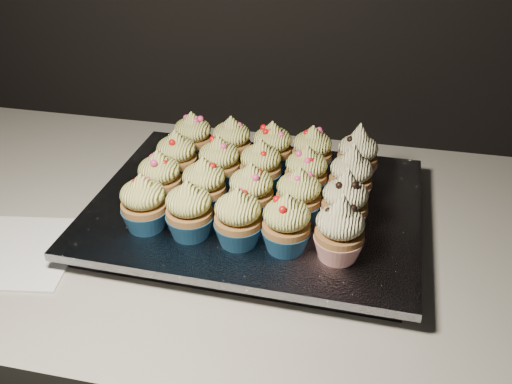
% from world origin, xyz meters
% --- Properties ---
extents(worktop, '(2.44, 0.64, 0.04)m').
position_xyz_m(worktop, '(0.00, 1.70, 0.88)').
color(worktop, beige).
rests_on(worktop, cabinet).
extents(napkin, '(0.18, 0.18, 0.00)m').
position_xyz_m(napkin, '(-0.43, 1.56, 0.90)').
color(napkin, white).
rests_on(napkin, worktop).
extents(baking_tray, '(0.44, 0.34, 0.02)m').
position_xyz_m(baking_tray, '(-0.12, 1.71, 0.91)').
color(baking_tray, black).
rests_on(baking_tray, worktop).
extents(foil_lining, '(0.48, 0.38, 0.01)m').
position_xyz_m(foil_lining, '(-0.12, 1.71, 0.93)').
color(foil_lining, silver).
rests_on(foil_lining, baking_tray).
extents(cupcake_0, '(0.06, 0.06, 0.08)m').
position_xyz_m(cupcake_0, '(-0.25, 1.61, 0.97)').
color(cupcake_0, navy).
rests_on(cupcake_0, foil_lining).
extents(cupcake_1, '(0.06, 0.06, 0.08)m').
position_xyz_m(cupcake_1, '(-0.19, 1.61, 0.97)').
color(cupcake_1, navy).
rests_on(cupcake_1, foil_lining).
extents(cupcake_2, '(0.06, 0.06, 0.08)m').
position_xyz_m(cupcake_2, '(-0.12, 1.61, 0.97)').
color(cupcake_2, navy).
rests_on(cupcake_2, foil_lining).
extents(cupcake_3, '(0.06, 0.06, 0.08)m').
position_xyz_m(cupcake_3, '(-0.06, 1.61, 0.97)').
color(cupcake_3, navy).
rests_on(cupcake_3, foil_lining).
extents(cupcake_4, '(0.06, 0.06, 0.10)m').
position_xyz_m(cupcake_4, '(0.01, 1.60, 0.97)').
color(cupcake_4, '#A52017').
rests_on(cupcake_4, foil_lining).
extents(cupcake_5, '(0.06, 0.06, 0.08)m').
position_xyz_m(cupcake_5, '(-0.26, 1.68, 0.97)').
color(cupcake_5, navy).
rests_on(cupcake_5, foil_lining).
extents(cupcake_6, '(0.06, 0.06, 0.08)m').
position_xyz_m(cupcake_6, '(-0.19, 1.67, 0.97)').
color(cupcake_6, navy).
rests_on(cupcake_6, foil_lining).
extents(cupcake_7, '(0.06, 0.06, 0.08)m').
position_xyz_m(cupcake_7, '(-0.12, 1.67, 0.97)').
color(cupcake_7, navy).
rests_on(cupcake_7, foil_lining).
extents(cupcake_8, '(0.06, 0.06, 0.08)m').
position_xyz_m(cupcake_8, '(-0.06, 1.67, 0.97)').
color(cupcake_8, navy).
rests_on(cupcake_8, foil_lining).
extents(cupcake_9, '(0.06, 0.06, 0.10)m').
position_xyz_m(cupcake_9, '(0.01, 1.67, 0.97)').
color(cupcake_9, '#A52017').
rests_on(cupcake_9, foil_lining).
extents(cupcake_10, '(0.06, 0.06, 0.08)m').
position_xyz_m(cupcake_10, '(-0.25, 1.74, 0.97)').
color(cupcake_10, navy).
rests_on(cupcake_10, foil_lining).
extents(cupcake_11, '(0.06, 0.06, 0.08)m').
position_xyz_m(cupcake_11, '(-0.18, 1.74, 0.97)').
color(cupcake_11, navy).
rests_on(cupcake_11, foil_lining).
extents(cupcake_12, '(0.06, 0.06, 0.08)m').
position_xyz_m(cupcake_12, '(-0.12, 1.74, 0.97)').
color(cupcake_12, navy).
rests_on(cupcake_12, foil_lining).
extents(cupcake_13, '(0.06, 0.06, 0.08)m').
position_xyz_m(cupcake_13, '(-0.05, 1.74, 0.97)').
color(cupcake_13, navy).
rests_on(cupcake_13, foil_lining).
extents(cupcake_14, '(0.06, 0.06, 0.10)m').
position_xyz_m(cupcake_14, '(0.01, 1.74, 0.97)').
color(cupcake_14, '#A52017').
rests_on(cupcake_14, foil_lining).
extents(cupcake_15, '(0.06, 0.06, 0.08)m').
position_xyz_m(cupcake_15, '(-0.25, 1.81, 0.97)').
color(cupcake_15, navy).
rests_on(cupcake_15, foil_lining).
extents(cupcake_16, '(0.06, 0.06, 0.08)m').
position_xyz_m(cupcake_16, '(-0.18, 1.81, 0.97)').
color(cupcake_16, navy).
rests_on(cupcake_16, foil_lining).
extents(cupcake_17, '(0.06, 0.06, 0.08)m').
position_xyz_m(cupcake_17, '(-0.12, 1.81, 0.97)').
color(cupcake_17, navy).
rests_on(cupcake_17, foil_lining).
extents(cupcake_18, '(0.06, 0.06, 0.08)m').
position_xyz_m(cupcake_18, '(-0.05, 1.80, 0.97)').
color(cupcake_18, navy).
rests_on(cupcake_18, foil_lining).
extents(cupcake_19, '(0.06, 0.06, 0.10)m').
position_xyz_m(cupcake_19, '(0.02, 1.81, 0.97)').
color(cupcake_19, '#A52017').
rests_on(cupcake_19, foil_lining).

